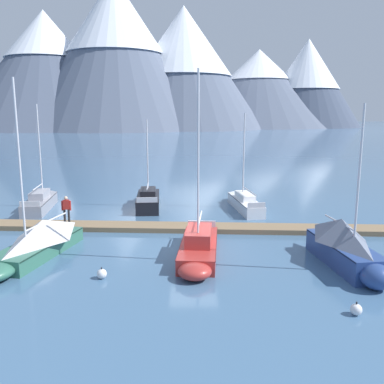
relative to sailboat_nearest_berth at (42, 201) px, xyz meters
The scene contains 16 objects.
ground_plane 15.19m from the sailboat_nearest_berth, 41.71° to the right, with size 700.00×700.00×0.00m, color #426689.
mountain_west_summit 172.04m from the sailboat_nearest_berth, 107.92° to the left, with size 83.55×83.55×51.99m.
mountain_central_massif 165.07m from the sailboat_nearest_berth, 97.33° to the left, with size 83.59×83.59×65.50m.
mountain_shoulder_ridge 170.36m from the sailboat_nearest_berth, 86.67° to the left, with size 75.47×75.47×55.43m.
mountain_east_summit 200.37m from the sailboat_nearest_berth, 75.67° to the left, with size 83.44×83.44×40.16m.
mountain_rear_spur 205.05m from the sailboat_nearest_berth, 68.66° to the left, with size 56.04×56.04×45.03m.
dock 12.87m from the sailboat_nearest_berth, 28.29° to the right, with size 27.24×3.51×0.30m.
sailboat_nearest_berth is the anchor object (origin of this frame).
sailboat_second_berth 11.23m from the sailboat_nearest_berth, 71.94° to the right, with size 3.39×7.35×8.65m.
sailboat_mid_dock_port 8.03m from the sailboat_nearest_berth, ahead, with size 1.98×6.79×6.64m.
sailboat_mid_dock_starboard 16.02m from the sailboat_nearest_berth, 43.85° to the right, with size 2.25×6.64×9.04m.
sailboat_far_berth 15.27m from the sailboat_nearest_berth, ahead, with size 2.09×7.05×7.09m.
sailboat_outer_slip 22.06m from the sailboat_nearest_berth, 33.59° to the right, with size 2.25×6.04×7.48m.
person_on_dock 6.40m from the sailboat_nearest_berth, 57.27° to the right, with size 0.59×0.27×1.69m.
mooring_buoy_channel_marker 15.41m from the sailboat_nearest_berth, 61.77° to the right, with size 0.43×0.43×0.51m.
mooring_buoy_inner_mooring 24.02m from the sailboat_nearest_berth, 44.95° to the right, with size 0.42×0.42×0.50m.
Camera 1 is at (-0.34, -20.24, 7.06)m, focal length 38.22 mm.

